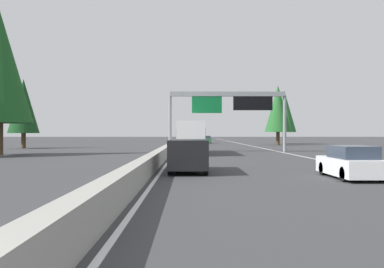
{
  "coord_description": "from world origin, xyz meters",
  "views": [
    {
      "loc": [
        -1.24,
        -1.7,
        2.04
      ],
      "look_at": [
        69.33,
        -2.25,
        1.86
      ],
      "focal_mm": 39.54,
      "sensor_mm": 36.0,
      "label": 1
    }
  ],
  "objects_px": {
    "minivan_far_center": "(188,154)",
    "conifer_left_mid": "(24,106)",
    "conifer_right_mid": "(278,109)",
    "conifer_right_far": "(284,111)",
    "sign_gantry_overhead": "(229,104)",
    "sedan_mid_right": "(351,163)",
    "bus_near_right": "(190,136)",
    "sedan_mid_center": "(206,140)"
  },
  "relations": [
    {
      "from": "bus_near_right",
      "to": "sedan_mid_center",
      "type": "xyz_separation_m",
      "value": [
        41.8,
        -3.34,
        -1.03
      ]
    },
    {
      "from": "sedan_mid_right",
      "to": "conifer_right_far",
      "type": "bearing_deg",
      "value": -10.05
    },
    {
      "from": "sedan_mid_center",
      "to": "conifer_left_mid",
      "type": "bearing_deg",
      "value": 138.02
    },
    {
      "from": "conifer_right_far",
      "to": "sedan_mid_center",
      "type": "bearing_deg",
      "value": 72.94
    },
    {
      "from": "minivan_far_center",
      "to": "sign_gantry_overhead",
      "type": "bearing_deg",
      "value": -10.68
    },
    {
      "from": "minivan_far_center",
      "to": "conifer_left_mid",
      "type": "height_order",
      "value": "conifer_left_mid"
    },
    {
      "from": "sedan_mid_center",
      "to": "sign_gantry_overhead",
      "type": "bearing_deg",
      "value": -178.78
    },
    {
      "from": "sedan_mid_right",
      "to": "conifer_right_far",
      "type": "height_order",
      "value": "conifer_right_far"
    },
    {
      "from": "minivan_far_center",
      "to": "bus_near_right",
      "type": "height_order",
      "value": "bus_near_right"
    },
    {
      "from": "bus_near_right",
      "to": "sedan_mid_center",
      "type": "height_order",
      "value": "bus_near_right"
    },
    {
      "from": "sign_gantry_overhead",
      "to": "conifer_right_far",
      "type": "bearing_deg",
      "value": -21.89
    },
    {
      "from": "sedan_mid_right",
      "to": "conifer_right_far",
      "type": "xyz_separation_m",
      "value": [
        60.33,
        -10.7,
        5.39
      ]
    },
    {
      "from": "sign_gantry_overhead",
      "to": "conifer_left_mid",
      "type": "bearing_deg",
      "value": 68.28
    },
    {
      "from": "bus_near_right",
      "to": "conifer_right_far",
      "type": "distance_m",
      "value": 41.62
    },
    {
      "from": "sedan_mid_right",
      "to": "minivan_far_center",
      "type": "distance_m",
      "value": 7.99
    },
    {
      "from": "sedan_mid_right",
      "to": "conifer_left_mid",
      "type": "xyz_separation_m",
      "value": [
        36.73,
        29.01,
        4.87
      ]
    },
    {
      "from": "minivan_far_center",
      "to": "conifer_right_mid",
      "type": "xyz_separation_m",
      "value": [
        48.79,
        -15.05,
        5.17
      ]
    },
    {
      "from": "conifer_left_mid",
      "to": "minivan_far_center",
      "type": "bearing_deg",
      "value": -147.13
    },
    {
      "from": "sedan_mid_right",
      "to": "conifer_right_mid",
      "type": "distance_m",
      "value": 52.82
    },
    {
      "from": "sedan_mid_right",
      "to": "conifer_left_mid",
      "type": "relative_size",
      "value": 0.48
    },
    {
      "from": "conifer_right_far",
      "to": "conifer_right_mid",
      "type": "bearing_deg",
      "value": 160.45
    },
    {
      "from": "sedan_mid_right",
      "to": "bus_near_right",
      "type": "bearing_deg",
      "value": 17.21
    },
    {
      "from": "conifer_right_mid",
      "to": "conifer_right_far",
      "type": "height_order",
      "value": "conifer_right_mid"
    },
    {
      "from": "minivan_far_center",
      "to": "conifer_right_far",
      "type": "relative_size",
      "value": 0.5
    },
    {
      "from": "bus_near_right",
      "to": "conifer_right_mid",
      "type": "distance_m",
      "value": 32.87
    },
    {
      "from": "sedan_mid_right",
      "to": "minivan_far_center",
      "type": "relative_size",
      "value": 0.88
    },
    {
      "from": "sign_gantry_overhead",
      "to": "conifer_left_mid",
      "type": "height_order",
      "value": "conifer_left_mid"
    },
    {
      "from": "conifer_right_far",
      "to": "sign_gantry_overhead",
      "type": "bearing_deg",
      "value": 158.11
    },
    {
      "from": "sign_gantry_overhead",
      "to": "conifer_left_mid",
      "type": "xyz_separation_m",
      "value": [
        10.38,
        26.05,
        0.41
      ]
    },
    {
      "from": "conifer_right_mid",
      "to": "conifer_right_far",
      "type": "xyz_separation_m",
      "value": [
        8.36,
        -2.97,
        -0.04
      ]
    },
    {
      "from": "sign_gantry_overhead",
      "to": "conifer_right_mid",
      "type": "height_order",
      "value": "conifer_right_mid"
    },
    {
      "from": "conifer_right_far",
      "to": "conifer_left_mid",
      "type": "distance_m",
      "value": 46.19
    },
    {
      "from": "sedan_mid_right",
      "to": "sedan_mid_center",
      "type": "xyz_separation_m",
      "value": [
        64.77,
        3.77,
        0.0
      ]
    },
    {
      "from": "bus_near_right",
      "to": "conifer_right_far",
      "type": "bearing_deg",
      "value": -25.49
    },
    {
      "from": "conifer_right_far",
      "to": "conifer_left_mid",
      "type": "xyz_separation_m",
      "value": [
        -23.61,
        39.7,
        -0.52
      ]
    },
    {
      "from": "sedan_mid_right",
      "to": "sedan_mid_center",
      "type": "bearing_deg",
      "value": 3.33
    },
    {
      "from": "sign_gantry_overhead",
      "to": "bus_near_right",
      "type": "distance_m",
      "value": 6.36
    },
    {
      "from": "sedan_mid_right",
      "to": "conifer_left_mid",
      "type": "height_order",
      "value": "conifer_left_mid"
    },
    {
      "from": "sign_gantry_overhead",
      "to": "conifer_right_mid",
      "type": "distance_m",
      "value": 27.78
    },
    {
      "from": "conifer_left_mid",
      "to": "conifer_right_mid",
      "type": "bearing_deg",
      "value": -67.46
    },
    {
      "from": "sign_gantry_overhead",
      "to": "sedan_mid_center",
      "type": "bearing_deg",
      "value": 1.22
    },
    {
      "from": "sedan_mid_center",
      "to": "conifer_right_far",
      "type": "distance_m",
      "value": 16.07
    }
  ]
}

